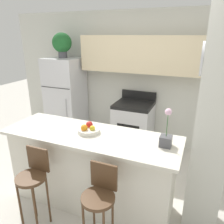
# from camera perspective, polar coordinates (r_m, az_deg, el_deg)

# --- Properties ---
(ground_plane) EXTENTS (14.00, 14.00, 0.00)m
(ground_plane) POSITION_cam_1_polar(r_m,az_deg,el_deg) (3.19, -5.22, -22.03)
(ground_plane) COLOR beige
(wall_back) EXTENTS (5.60, 0.38, 2.55)m
(wall_back) POSITION_cam_1_polar(r_m,az_deg,el_deg) (4.22, 8.19, 10.68)
(wall_back) COLOR silver
(wall_back) RESTS_ON ground_plane
(pillar_right) EXTENTS (0.38, 0.33, 2.55)m
(pillar_right) POSITION_cam_1_polar(r_m,az_deg,el_deg) (2.47, 25.06, -2.13)
(pillar_right) COLOR silver
(pillar_right) RESTS_ON ground_plane
(counter_bar) EXTENTS (2.16, 0.73, 0.99)m
(counter_bar) POSITION_cam_1_polar(r_m,az_deg,el_deg) (2.89, -5.53, -14.57)
(counter_bar) COLOR silver
(counter_bar) RESTS_ON ground_plane
(refrigerator) EXTENTS (0.69, 0.68, 1.68)m
(refrigerator) POSITION_cam_1_polar(r_m,az_deg,el_deg) (4.73, -11.92, 3.49)
(refrigerator) COLOR silver
(refrigerator) RESTS_ON ground_plane
(stove_range) EXTENTS (0.69, 0.66, 1.07)m
(stove_range) POSITION_cam_1_polar(r_m,az_deg,el_deg) (4.24, 5.58, -3.49)
(stove_range) COLOR silver
(stove_range) RESTS_ON ground_plane
(bar_stool_left) EXTENTS (0.33, 0.33, 0.96)m
(bar_stool_left) POSITION_cam_1_polar(r_m,az_deg,el_deg) (2.64, -19.82, -15.97)
(bar_stool_left) COLOR #4C331E
(bar_stool_left) RESTS_ON ground_plane
(bar_stool_right) EXTENTS (0.33, 0.33, 0.96)m
(bar_stool_right) POSITION_cam_1_polar(r_m,az_deg,el_deg) (2.25, -3.24, -21.59)
(bar_stool_right) COLOR #4C331E
(bar_stool_right) RESTS_ON ground_plane
(potted_plant_on_fridge) EXTENTS (0.38, 0.38, 0.48)m
(potted_plant_on_fridge) POSITION_cam_1_polar(r_m,az_deg,el_deg) (4.55, -12.94, 17.05)
(potted_plant_on_fridge) COLOR #4C4C51
(potted_plant_on_fridge) RESTS_ON refrigerator
(orchid_vase) EXTENTS (0.12, 0.12, 0.42)m
(orchid_vase) POSITION_cam_1_polar(r_m,az_deg,el_deg) (2.38, 13.96, -6.21)
(orchid_vase) COLOR #4C4C51
(orchid_vase) RESTS_ON counter_bar
(fruit_bowl) EXTENTS (0.27, 0.27, 0.12)m
(fruit_bowl) POSITION_cam_1_polar(r_m,az_deg,el_deg) (2.67, -6.17, -4.53)
(fruit_bowl) COLOR silver
(fruit_bowl) RESTS_ON counter_bar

